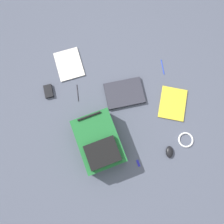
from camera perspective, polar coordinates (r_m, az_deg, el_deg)
ground_plane at (r=1.93m, az=-0.79°, el=1.07°), size 4.03×4.03×0.00m
backpack at (r=1.79m, az=-3.26°, el=-7.61°), size 0.39×0.49×0.22m
laptop at (r=1.95m, az=3.11°, el=4.71°), size 0.34×0.25×0.03m
book_red at (r=2.08m, az=-10.69°, el=11.64°), size 0.26×0.30×0.01m
book_blue at (r=2.00m, az=14.94°, el=2.07°), size 0.30×0.33×0.01m
computer_mouse at (r=1.92m, az=14.19°, el=-9.65°), size 0.08×0.10×0.04m
cable_coil at (r=1.97m, az=17.98°, el=-6.65°), size 0.13×0.13×0.02m
power_brick at (r=2.02m, az=-15.59°, el=5.01°), size 0.08×0.12×0.03m
pen_black at (r=2.08m, az=12.58°, el=10.97°), size 0.01×0.14×0.01m
pen_blue at (r=1.98m, az=-8.59°, el=4.75°), size 0.01×0.15×0.01m
usb_stick at (r=1.89m, az=6.59°, el=-12.62°), size 0.03×0.06×0.01m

